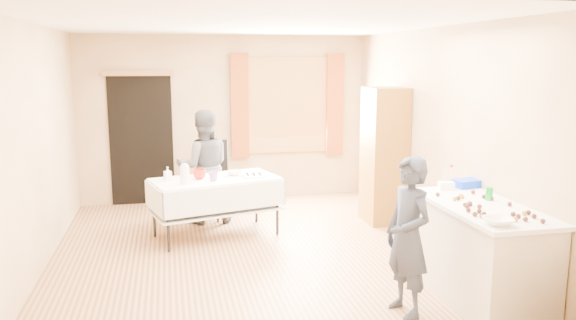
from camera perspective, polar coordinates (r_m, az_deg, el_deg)
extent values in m
cube|color=#9E7047|center=(6.55, -3.65, -9.74)|extent=(4.50, 5.50, 0.02)
cube|color=white|center=(6.18, -3.93, 13.77)|extent=(4.50, 5.50, 0.02)
cube|color=tan|center=(8.95, -6.39, 4.20)|extent=(4.50, 0.02, 2.60)
cube|color=tan|center=(3.58, 2.75, -4.71)|extent=(4.50, 0.02, 2.60)
cube|color=tan|center=(6.32, -24.51, 0.88)|extent=(0.02, 5.50, 2.60)
cube|color=tan|center=(6.93, 15.05, 2.19)|extent=(0.02, 5.50, 2.60)
cube|color=olive|center=(9.05, -0.05, 5.60)|extent=(1.32, 0.06, 1.52)
cube|color=white|center=(9.03, -0.03, 5.59)|extent=(1.20, 0.02, 1.40)
cube|color=brown|center=(8.87, -4.93, 5.47)|extent=(0.28, 0.06, 1.65)
cube|color=brown|center=(9.20, 4.80, 5.64)|extent=(0.28, 0.06, 1.65)
cube|color=black|center=(8.92, -14.67, 1.97)|extent=(0.95, 0.04, 2.00)
cube|color=olive|center=(8.81, -14.97, 8.52)|extent=(1.05, 0.06, 0.08)
cube|color=brown|center=(7.79, 9.74, 0.46)|extent=(0.50, 0.60, 1.85)
cube|color=beige|center=(5.57, 18.83, -9.11)|extent=(0.68, 1.51, 0.86)
cube|color=silver|center=(5.44, 19.11, -4.53)|extent=(0.74, 1.57, 0.04)
cube|color=silver|center=(7.11, -7.40, -2.01)|extent=(1.69, 1.15, 0.04)
cube|color=black|center=(8.00, -8.09, -2.46)|extent=(0.60, 0.60, 0.06)
cube|color=black|center=(8.13, -7.65, -0.14)|extent=(0.43, 0.22, 0.65)
imported|color=#21273A|center=(5.02, 12.10, -7.62)|extent=(0.66, 0.55, 1.41)
imported|color=black|center=(7.74, -8.56, -0.68)|extent=(0.78, 0.62, 1.56)
cylinder|color=#0E9422|center=(5.62, 19.76, -3.26)|extent=(0.07, 0.07, 0.12)
imported|color=white|center=(4.83, 20.54, -5.85)|extent=(0.27, 0.27, 0.06)
cube|color=white|center=(5.95, 15.77, -2.54)|extent=(0.17, 0.13, 0.08)
cube|color=#0D38E0|center=(6.14, 17.75, -2.26)|extent=(0.33, 0.25, 0.08)
cylinder|color=silver|center=(6.83, -10.45, -1.49)|extent=(0.13, 0.13, 0.22)
imported|color=red|center=(7.08, -8.97, -1.42)|extent=(0.21, 0.21, 0.12)
imported|color=red|center=(6.95, -7.59, -1.67)|extent=(0.21, 0.21, 0.11)
imported|color=white|center=(7.27, -5.45, -1.30)|extent=(0.28, 0.28, 0.06)
cube|color=white|center=(7.15, -3.50, -1.63)|extent=(0.31, 0.25, 0.02)
imported|color=white|center=(7.07, -12.12, -1.35)|extent=(0.13, 0.13, 0.17)
sphere|color=#3F2314|center=(5.20, 22.89, -4.99)|extent=(0.04, 0.04, 0.04)
sphere|color=black|center=(4.97, 20.26, -5.50)|extent=(0.04, 0.04, 0.04)
sphere|color=black|center=(5.34, 18.01, -4.28)|extent=(0.04, 0.04, 0.04)
sphere|color=black|center=(5.13, 23.73, -5.25)|extent=(0.04, 0.04, 0.04)
sphere|color=black|center=(5.64, 17.19, -3.50)|extent=(0.04, 0.04, 0.04)
sphere|color=black|center=(5.00, 24.47, -5.68)|extent=(0.04, 0.04, 0.04)
sphere|color=#3F2314|center=(4.97, 22.12, -5.60)|extent=(0.04, 0.04, 0.04)
sphere|color=black|center=(5.08, 22.35, -5.31)|extent=(0.04, 0.04, 0.04)
sphere|color=black|center=(5.25, 17.74, -4.52)|extent=(0.04, 0.04, 0.04)
sphere|color=black|center=(5.37, 17.95, -4.21)|extent=(0.04, 0.04, 0.04)
sphere|color=black|center=(5.30, 17.55, -4.36)|extent=(0.04, 0.04, 0.04)
sphere|color=black|center=(5.29, 18.87, -4.49)|extent=(0.04, 0.04, 0.04)
sphere|color=#3F2314|center=(4.96, 20.48, -5.54)|extent=(0.04, 0.04, 0.04)
sphere|color=black|center=(5.01, 22.98, -5.56)|extent=(0.04, 0.04, 0.04)
sphere|color=black|center=(5.37, 18.00, -4.22)|extent=(0.04, 0.04, 0.04)
sphere|color=black|center=(5.13, 21.90, -5.12)|extent=(0.04, 0.04, 0.04)
sphere|color=black|center=(5.12, 18.85, -4.94)|extent=(0.04, 0.04, 0.04)
sphere|color=black|center=(4.99, 19.11, -5.36)|extent=(0.04, 0.04, 0.04)
sphere|color=#3F2314|center=(5.61, 17.28, -3.58)|extent=(0.04, 0.04, 0.04)
sphere|color=black|center=(5.13, 17.85, -4.86)|extent=(0.04, 0.04, 0.04)
sphere|color=black|center=(5.02, 18.45, -5.24)|extent=(0.04, 0.04, 0.04)
sphere|color=black|center=(5.83, 18.29, -3.12)|extent=(0.04, 0.04, 0.04)
sphere|color=black|center=(5.68, 19.28, -3.53)|extent=(0.04, 0.04, 0.04)
sphere|color=black|center=(5.62, 19.98, -3.69)|extent=(0.04, 0.04, 0.04)
sphere|color=#3F2314|center=(5.49, 16.57, -3.81)|extent=(0.04, 0.04, 0.04)
sphere|color=black|center=(5.23, 23.25, -4.92)|extent=(0.04, 0.04, 0.04)
sphere|color=black|center=(5.63, 14.96, -3.40)|extent=(0.04, 0.04, 0.04)
sphere|color=black|center=(5.47, 21.60, -4.18)|extent=(0.04, 0.04, 0.04)
sphere|color=black|center=(5.54, 16.91, -3.72)|extent=(0.04, 0.04, 0.04)
sphere|color=black|center=(5.04, 19.29, -5.20)|extent=(0.04, 0.04, 0.04)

